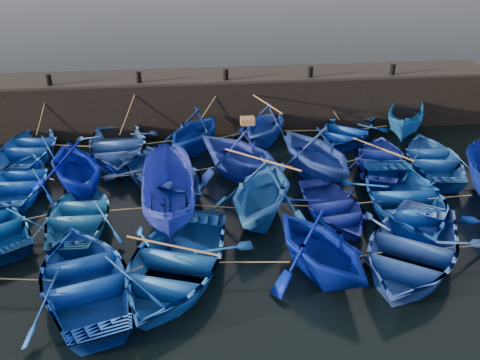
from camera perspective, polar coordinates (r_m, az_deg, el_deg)
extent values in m
plane|color=black|center=(17.81, 1.07, -6.81)|extent=(120.00, 120.00, 0.00)
cube|color=black|center=(26.62, -1.63, 8.41)|extent=(26.00, 2.50, 2.50)
cube|color=black|center=(26.21, -1.67, 11.11)|extent=(26.00, 2.50, 0.12)
cylinder|color=black|center=(25.94, -19.71, 10.03)|extent=(0.24, 0.24, 0.50)
cylinder|color=black|center=(25.28, -10.76, 10.74)|extent=(0.24, 0.24, 0.50)
cylinder|color=black|center=(25.26, -1.52, 11.19)|extent=(0.24, 0.24, 0.50)
cylinder|color=black|center=(25.86, 7.53, 11.37)|extent=(0.24, 0.24, 0.50)
cylinder|color=black|center=(27.04, 15.98, 11.28)|extent=(0.24, 0.24, 0.50)
imported|color=#1243A5|center=(25.12, -21.47, 3.33)|extent=(3.77, 5.04, 1.00)
imported|color=#2B51A7|center=(23.96, -13.00, 3.59)|extent=(4.36, 5.71, 1.11)
imported|color=navy|center=(23.88, -4.86, 5.33)|extent=(4.81, 4.97, 2.01)
imported|color=#1A3BAC|center=(24.66, 2.73, 6.03)|extent=(4.58, 4.74, 1.91)
imported|color=#083394|center=(25.58, 11.24, 5.18)|extent=(5.36, 5.69, 0.96)
imported|color=#12539D|center=(26.63, 17.28, 6.15)|extent=(3.28, 4.49, 1.63)
imported|color=#0E44B0|center=(22.34, -22.38, -0.03)|extent=(3.22, 4.47, 0.92)
imported|color=#000E9A|center=(21.26, -17.10, 1.48)|extent=(5.01, 5.32, 2.23)
imported|color=#2E57B2|center=(21.22, -8.13, 0.66)|extent=(5.79, 6.17, 1.04)
imported|color=#1C32A6|center=(21.30, -0.02, 3.03)|extent=(5.80, 5.89, 2.35)
imported|color=#1B3897|center=(21.56, 8.10, 3.08)|extent=(5.20, 5.56, 2.36)
imported|color=#172B9B|center=(23.05, 14.79, 2.11)|extent=(4.53, 5.26, 0.92)
imported|color=blue|center=(23.75, 19.92, 2.17)|extent=(4.01, 5.14, 0.98)
imported|color=#216CB9|center=(19.28, -16.71, -3.50)|extent=(3.30, 4.58, 0.95)
imported|color=#1A2A9B|center=(18.72, -7.73, -1.72)|extent=(2.02, 5.04, 1.93)
imported|color=blue|center=(18.46, 2.30, -1.18)|extent=(5.32, 5.63, 2.35)
imported|color=#1A289A|center=(19.22, 9.91, -2.91)|extent=(3.55, 4.52, 0.85)
imported|color=#0B43AB|center=(20.01, 17.18, -1.94)|extent=(4.51, 6.04, 1.20)
imported|color=#0D3A9F|center=(16.07, -16.12, -10.04)|extent=(5.23, 6.23, 1.11)
imported|color=blue|center=(16.08, -7.09, -8.79)|extent=(5.73, 6.74, 1.19)
imported|color=#00138D|center=(16.02, 8.58, -6.92)|extent=(4.90, 5.18, 2.15)
imported|color=#274EB1|center=(17.33, 17.76, -7.09)|extent=(6.51, 6.97, 1.18)
cube|color=#936140|center=(20.82, 0.81, 6.33)|extent=(0.54, 0.43, 0.26)
cylinder|color=tan|center=(24.46, -17.34, 3.51)|extent=(1.99, 0.43, 0.04)
cylinder|color=tan|center=(23.95, -8.90, 3.97)|extent=(1.62, 0.37, 0.04)
cylinder|color=tan|center=(24.38, -1.00, 4.76)|extent=(1.47, 0.59, 0.04)
cylinder|color=tan|center=(25.11, 7.05, 5.26)|extent=(2.01, 0.13, 0.04)
cylinder|color=tan|center=(26.10, 14.29, 5.48)|extent=(1.14, 0.25, 0.04)
cylinder|color=tan|center=(21.88, -19.71, 0.16)|extent=(0.46, 0.29, 0.04)
cylinder|color=tan|center=(21.30, -12.55, 0.43)|extent=(1.49, 0.16, 0.04)
cylinder|color=tan|center=(21.34, -4.04, 1.13)|extent=(1.25, 0.37, 0.04)
cylinder|color=tan|center=(21.65, 4.01, 1.56)|extent=(1.24, 0.29, 0.04)
cylinder|color=tan|center=(22.39, 11.50, 1.96)|extent=(1.12, 0.44, 0.04)
cylinder|color=tan|center=(23.34, 17.42, 2.31)|extent=(0.41, 0.21, 0.04)
cylinder|color=tan|center=(19.43, -20.80, -3.69)|extent=(0.96, 0.36, 0.04)
cylinder|color=tan|center=(19.02, -12.23, -3.07)|extent=(1.24, 0.11, 0.04)
cylinder|color=tan|center=(18.78, -2.71, -2.84)|extent=(1.45, 0.37, 0.04)
cylinder|color=tan|center=(18.92, 6.14, -2.72)|extent=(0.77, 0.16, 0.04)
cylinder|color=tan|center=(19.56, 13.63, -2.32)|extent=(0.82, 0.08, 0.04)
cylinder|color=tan|center=(20.79, 21.54, -1.69)|extent=(1.67, 0.12, 0.04)
cylinder|color=tan|center=(16.76, -23.23, -9.68)|extent=(2.43, 0.42, 0.04)
cylinder|color=tan|center=(16.04, -11.59, -9.51)|extent=(0.71, 0.44, 0.04)
cylinder|color=tan|center=(16.07, 0.74, -8.76)|extent=(2.53, 0.27, 0.04)
cylinder|color=tan|center=(16.78, 13.24, -7.83)|extent=(1.11, 0.21, 0.04)
cylinder|color=tan|center=(18.33, 24.00, -6.39)|extent=(2.57, 0.15, 0.04)
cylinder|color=tan|center=(26.01, -20.29, 6.97)|extent=(0.82, 0.74, 2.09)
cylinder|color=tan|center=(25.13, -11.73, 7.43)|extent=(1.04, 1.14, 2.09)
cylinder|color=tan|center=(25.16, -3.20, 8.01)|extent=(1.62, 0.80, 2.09)
cylinder|color=tan|center=(25.54, 0.45, 8.36)|extent=(1.71, 0.25, 2.09)
cylinder|color=tan|center=(26.20, 9.08, 8.52)|extent=(1.52, 0.34, 2.09)
cylinder|color=tan|center=(27.37, 16.15, 8.61)|extent=(0.46, 0.12, 2.08)
cylinder|color=#99724C|center=(24.31, 2.78, 8.19)|extent=(1.08, 2.84, 0.06)
cylinder|color=#99724C|center=(22.85, 14.94, 3.21)|extent=(1.77, 2.49, 0.06)
cylinder|color=#99724C|center=(17.90, 2.37, 2.19)|extent=(2.34, 1.97, 0.06)
cylinder|color=#99724C|center=(15.71, -7.22, -6.97)|extent=(2.74, 1.32, 0.06)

